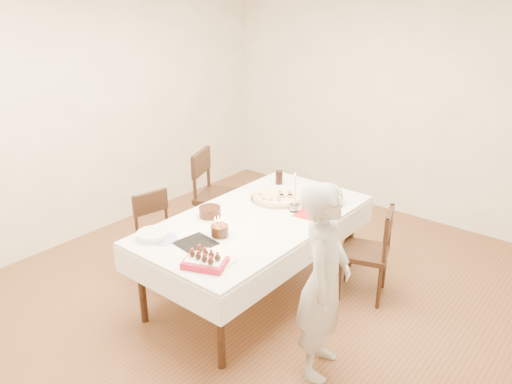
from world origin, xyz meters
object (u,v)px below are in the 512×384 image
Objects in this scene: birthday_cake at (220,227)px; pizza_white at (278,197)px; chair_left_savory at (221,197)px; chair_left_dessert at (162,238)px; layer_cake at (210,212)px; person at (324,282)px; pizza_pepperoni at (321,190)px; dining_table at (256,255)px; pasta_bowl at (328,198)px; chair_right_savory at (364,252)px; cola_glass at (279,177)px; strawberry_box at (205,261)px; taper_candle at (295,192)px.

pizza_white is at bearing 95.58° from birthday_cake.
pizza_white is at bearing 149.68° from chair_left_savory.
layer_cake reaches higher than chair_left_dessert.
chair_left_savory is at bearing 42.58° from person.
pizza_pepperoni is at bearing 172.11° from chair_left_savory.
dining_table is at bearing -98.84° from pizza_pepperoni.
birthday_cake is (-0.32, -1.13, 0.03)m from pasta_bowl.
chair_left_dessert is 0.57× the size of person.
birthday_cake reaches higher than pizza_pepperoni.
chair_left_savory is 0.95m from chair_left_dessert.
dining_table is 1.11m from chair_left_savory.
chair_left_savory is at bearing -175.39° from pasta_bowl.
dining_table is at bearing -162.01° from chair_right_savory.
birthday_cake is at bearing -174.19° from chair_left_dessert.
person is 4.20× the size of pizza_pepperoni.
cola_glass is 0.46× the size of strawberry_box.
pizza_pepperoni is at bearing -116.94° from chair_left_dessert.
pizza_white and pizza_pepperoni have the same top height.
chair_left_savory reaches higher than pizza_pepperoni.
person is (1.83, -0.11, 0.31)m from chair_left_dessert.
person is 3.93× the size of taper_candle.
person is at bearing -40.42° from pizza_white.
chair_left_dessert is 1.33m from taper_candle.
chair_left_savory is 2.74× the size of taper_candle.
dining_table is 2.55× the size of chair_left_dessert.
pizza_pepperoni is 1.23× the size of pasta_bowl.
chair_left_savory is 3.35× the size of strawberry_box.
pasta_bowl is (-0.67, 1.15, 0.07)m from person.
cola_glass is (-0.33, 0.77, 0.44)m from dining_table.
chair_right_savory is at bearing -11.92° from pasta_bowl.
taper_candle is (1.14, -0.25, 0.43)m from chair_left_savory.
pizza_white is at bearing 101.40° from dining_table.
chair_left_savory is at bearing -161.57° from cola_glass.
strawberry_box is at bearing -86.40° from pizza_pepperoni.
birthday_cake is at bearing -95.77° from pizza_pepperoni.
chair_left_savory is 1.21× the size of chair_left_dessert.
strawberry_box is (1.19, -1.43, 0.28)m from chair_left_savory.
person reaches higher than layer_cake.
cola_glass is (0.62, 0.21, 0.31)m from chair_left_savory.
chair_left_savory reaches higher than chair_left_dessert.
pasta_bowl and layer_cake have the same top height.
birthday_cake is (0.84, -0.08, 0.42)m from chair_left_dessert.
cola_glass is at bearing 137.93° from taper_candle.
layer_cake is at bearing 105.98° from chair_left_savory.
chair_right_savory is 5.95× the size of birthday_cake.
chair_left_dessert is 1.24m from strawberry_box.
cola_glass is at bearing -171.63° from pizza_pepperoni.
layer_cake is (-0.44, -1.09, 0.03)m from pizza_pepperoni.
pizza_white is (0.86, -0.12, 0.26)m from chair_left_savory.
dining_table is 0.60m from pizza_white.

